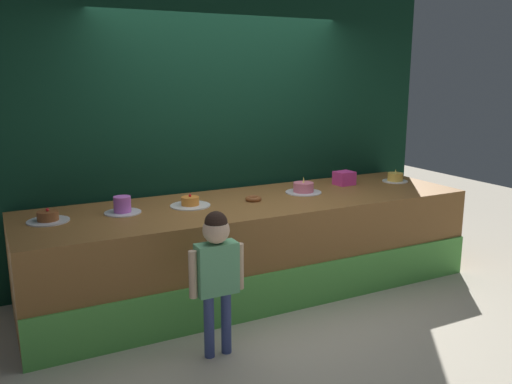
% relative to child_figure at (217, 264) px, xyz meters
% --- Properties ---
extents(ground_plane, '(12.00, 12.00, 0.00)m').
position_rel_child_figure_xyz_m(ground_plane, '(0.77, 0.38, -0.68)').
color(ground_plane, '#BCB29E').
extents(stage_platform, '(4.05, 1.17, 0.84)m').
position_rel_child_figure_xyz_m(stage_platform, '(0.77, 0.95, -0.26)').
color(stage_platform, brown).
rests_on(stage_platform, ground_plane).
extents(curtain_backdrop, '(4.70, 0.08, 2.85)m').
position_rel_child_figure_xyz_m(curtain_backdrop, '(0.77, 1.63, 0.75)').
color(curtain_backdrop, black).
rests_on(curtain_backdrop, ground_plane).
extents(child_figure, '(0.41, 0.19, 1.05)m').
position_rel_child_figure_xyz_m(child_figure, '(0.00, 0.00, 0.00)').
color(child_figure, '#3F4C8C').
rests_on(child_figure, ground_plane).
extents(pink_box, '(0.20, 0.18, 0.14)m').
position_rel_child_figure_xyz_m(pink_box, '(1.92, 1.16, 0.23)').
color(pink_box, '#E83C9C').
rests_on(pink_box, stage_platform).
extents(donut, '(0.15, 0.15, 0.04)m').
position_rel_child_figure_xyz_m(donut, '(0.77, 0.95, 0.18)').
color(donut, brown).
rests_on(donut, stage_platform).
extents(cake_far_left, '(0.32, 0.32, 0.11)m').
position_rel_child_figure_xyz_m(cake_far_left, '(-0.96, 1.06, 0.19)').
color(cake_far_left, silver).
rests_on(cake_far_left, stage_platform).
extents(cake_left, '(0.30, 0.30, 0.14)m').
position_rel_child_figure_xyz_m(cake_left, '(-0.38, 1.06, 0.22)').
color(cake_left, silver).
rests_on(cake_left, stage_platform).
extents(cake_center, '(0.35, 0.35, 0.11)m').
position_rel_child_figure_xyz_m(cake_center, '(0.19, 1.03, 0.19)').
color(cake_center, white).
rests_on(cake_center, stage_platform).
extents(cake_right, '(0.35, 0.35, 0.16)m').
position_rel_child_figure_xyz_m(cake_right, '(1.34, 1.03, 0.20)').
color(cake_right, silver).
rests_on(cake_right, stage_platform).
extents(cake_far_right, '(0.27, 0.27, 0.14)m').
position_rel_child_figure_xyz_m(cake_far_right, '(2.49, 1.04, 0.20)').
color(cake_far_right, white).
rests_on(cake_far_right, stage_platform).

